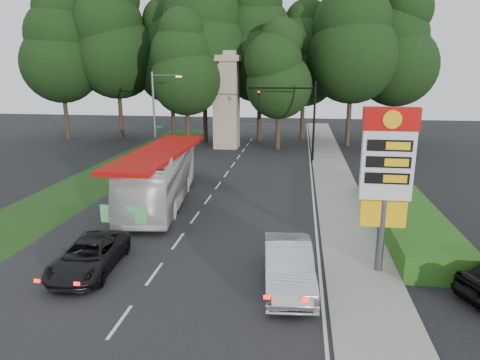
# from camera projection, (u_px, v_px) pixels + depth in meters

# --- Properties ---
(ground) EXTENTS (120.00, 120.00, 0.00)m
(ground) POSITION_uv_depth(u_px,v_px,m) (150.00, 280.00, 17.22)
(ground) COLOR black
(ground) RESTS_ON ground
(road_surface) EXTENTS (14.00, 80.00, 0.02)m
(road_surface) POSITION_uv_depth(u_px,v_px,m) (211.00, 195.00, 28.71)
(road_surface) COLOR black
(road_surface) RESTS_ON ground
(sidewalk_right) EXTENTS (3.00, 80.00, 0.12)m
(sidewalk_right) POSITION_uv_depth(u_px,v_px,m) (340.00, 200.00, 27.56)
(sidewalk_right) COLOR gray
(sidewalk_right) RESTS_ON ground
(grass_verge_left) EXTENTS (5.00, 50.00, 0.02)m
(grass_verge_left) POSITION_uv_depth(u_px,v_px,m) (114.00, 171.00, 35.74)
(grass_verge_left) COLOR #193814
(grass_verge_left) RESTS_ON ground
(hedge) EXTENTS (3.00, 14.00, 1.20)m
(hedge) POSITION_uv_depth(u_px,v_px,m) (403.00, 214.00, 23.18)
(hedge) COLOR #265215
(hedge) RESTS_ON ground
(gas_station_pylon) EXTENTS (2.10, 0.45, 6.85)m
(gas_station_pylon) POSITION_uv_depth(u_px,v_px,m) (387.00, 169.00, 16.77)
(gas_station_pylon) COLOR #59595E
(gas_station_pylon) RESTS_ON ground
(traffic_signal_mast) EXTENTS (6.10, 0.35, 7.20)m
(traffic_signal_mast) POSITION_uv_depth(u_px,v_px,m) (300.00, 110.00, 38.27)
(traffic_signal_mast) COLOR black
(traffic_signal_mast) RESTS_ON ground
(streetlight_signs) EXTENTS (2.75, 0.98, 8.00)m
(streetlight_signs) POSITION_uv_depth(u_px,v_px,m) (156.00, 113.00, 38.13)
(streetlight_signs) COLOR #59595E
(streetlight_signs) RESTS_ON ground
(monument) EXTENTS (3.00, 3.00, 10.05)m
(monument) POSITION_uv_depth(u_px,v_px,m) (226.00, 100.00, 44.95)
(monument) COLOR gray
(monument) RESTS_ON ground
(tree_far_west) EXTENTS (8.96, 8.96, 17.60)m
(tree_far_west) POSITION_uv_depth(u_px,v_px,m) (59.00, 47.00, 49.11)
(tree_far_west) COLOR #2D2116
(tree_far_west) RESTS_ON ground
(tree_west_mid) EXTENTS (9.80, 9.80, 19.25)m
(tree_west_mid) POSITION_uv_depth(u_px,v_px,m) (115.00, 39.00, 49.97)
(tree_west_mid) COLOR #2D2116
(tree_west_mid) RESTS_ON ground
(tree_west_near) EXTENTS (8.40, 8.40, 16.50)m
(tree_west_near) POSITION_uv_depth(u_px,v_px,m) (171.00, 54.00, 51.50)
(tree_west_near) COLOR #2D2116
(tree_west_near) RESTS_ON ground
(tree_center_left) EXTENTS (10.08, 10.08, 19.80)m
(tree_center_left) POSITION_uv_depth(u_px,v_px,m) (203.00, 33.00, 46.49)
(tree_center_left) COLOR #2D2116
(tree_center_left) RESTS_ON ground
(tree_center_right) EXTENTS (9.24, 9.24, 18.15)m
(tree_center_right) POSITION_uv_depth(u_px,v_px,m) (260.00, 43.00, 47.85)
(tree_center_right) COLOR #2D2116
(tree_center_right) RESTS_ON ground
(tree_east_near) EXTENTS (8.12, 8.12, 15.95)m
(tree_east_near) POSITION_uv_depth(u_px,v_px,m) (304.00, 56.00, 49.43)
(tree_east_near) COLOR #2D2116
(tree_east_near) RESTS_ON ground
(tree_east_mid) EXTENTS (9.52, 9.52, 18.70)m
(tree_east_mid) POSITION_uv_depth(u_px,v_px,m) (354.00, 38.00, 44.50)
(tree_east_mid) COLOR #2D2116
(tree_east_mid) RESTS_ON ground
(tree_far_east) EXTENTS (8.68, 8.68, 17.05)m
(tree_far_east) POSITION_uv_depth(u_px,v_px,m) (399.00, 49.00, 46.00)
(tree_far_east) COLOR #2D2116
(tree_far_east) RESTS_ON ground
(tree_monument_left) EXTENTS (7.28, 7.28, 14.30)m
(tree_monument_left) POSITION_uv_depth(u_px,v_px,m) (186.00, 65.00, 43.63)
(tree_monument_left) COLOR #2D2116
(tree_monument_left) RESTS_ON ground
(tree_monument_right) EXTENTS (6.72, 6.72, 13.20)m
(tree_monument_right) POSITION_uv_depth(u_px,v_px,m) (279.00, 71.00, 43.00)
(tree_monument_right) COLOR #2D2116
(tree_monument_right) RESTS_ON ground
(transit_bus) EXTENTS (4.29, 12.37, 3.38)m
(transit_bus) POSITION_uv_depth(u_px,v_px,m) (161.00, 176.00, 26.89)
(transit_bus) COLOR silver
(transit_bus) RESTS_ON ground
(sedan_silver) EXTENTS (2.29, 5.33, 1.71)m
(sedan_silver) POSITION_uv_depth(u_px,v_px,m) (288.00, 265.00, 16.58)
(sedan_silver) COLOR #B9BCC2
(sedan_silver) RESTS_ON ground
(suv_charcoal) EXTENTS (2.55, 4.95, 1.34)m
(suv_charcoal) POSITION_uv_depth(u_px,v_px,m) (89.00, 256.00, 17.88)
(suv_charcoal) COLOR black
(suv_charcoal) RESTS_ON ground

